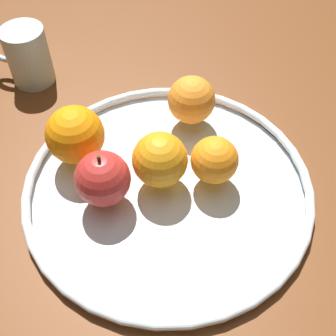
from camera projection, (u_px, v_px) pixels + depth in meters
The scene contains 8 objects.
ground_plane at pixel (168, 199), 60.44cm from camera, with size 166.28×166.28×4.00cm, color brown.
fruit_bowl at pixel (168, 186), 58.17cm from camera, with size 38.50×38.50×1.80cm.
apple at pixel (103, 179), 53.45cm from camera, with size 7.01×7.01×7.81cm.
orange_center at pixel (214, 160), 55.81cm from camera, with size 6.23×6.23×6.23cm, color orange.
orange_back_left at pixel (194, 100), 62.34cm from camera, with size 6.91×6.91×6.91cm, color orange.
orange_front_right at pixel (75, 135), 57.47cm from camera, with size 7.85×7.85×7.85cm, color orange.
orange_back_right at pixel (160, 160), 55.22cm from camera, with size 7.19×7.19×7.19cm, color orange.
ambient_mug at pixel (27, 55), 69.63cm from camera, with size 10.62×6.83×9.49cm.
Camera 1 is at (-9.16, 33.27, 47.81)cm, focal length 46.60 mm.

